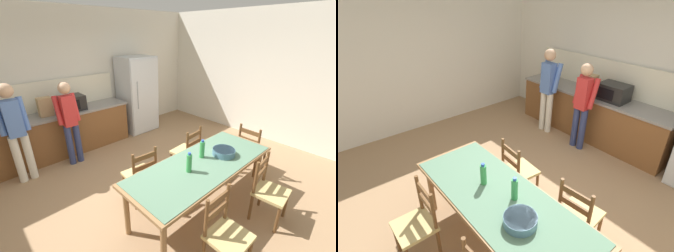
% 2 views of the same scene
% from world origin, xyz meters
% --- Properties ---
extents(ground_plane, '(8.32, 8.32, 0.00)m').
position_xyz_m(ground_plane, '(0.00, 0.00, 0.00)').
color(ground_plane, '#9E7A56').
extents(wall_back, '(6.52, 0.12, 2.90)m').
position_xyz_m(wall_back, '(0.00, 2.66, 1.45)').
color(wall_back, silver).
rests_on(wall_back, ground).
extents(wall_left, '(0.12, 5.20, 2.90)m').
position_xyz_m(wall_left, '(-3.26, 0.00, 1.45)').
color(wall_left, silver).
rests_on(wall_left, ground).
extents(kitchen_counter, '(3.10, 0.66, 0.90)m').
position_xyz_m(kitchen_counter, '(-0.72, 2.23, 0.45)').
color(kitchen_counter, brown).
rests_on(kitchen_counter, ground).
extents(counter_splashback, '(3.06, 0.03, 0.60)m').
position_xyz_m(counter_splashback, '(-0.72, 2.54, 1.20)').
color(counter_splashback, '#EFE8CB').
rests_on(counter_splashback, kitchen_counter).
extents(microwave, '(0.50, 0.39, 0.30)m').
position_xyz_m(microwave, '(-0.31, 2.21, 1.05)').
color(microwave, black).
rests_on(microwave, kitchen_counter).
extents(paper_bag, '(0.24, 0.16, 0.36)m').
position_xyz_m(paper_bag, '(-0.80, 2.20, 1.08)').
color(paper_bag, tan).
rests_on(paper_bag, kitchen_counter).
extents(dining_table, '(2.26, 0.88, 0.75)m').
position_xyz_m(dining_table, '(0.23, -0.79, 0.68)').
color(dining_table, olive).
rests_on(dining_table, ground).
extents(bottle_near_centre, '(0.07, 0.07, 0.27)m').
position_xyz_m(bottle_near_centre, '(-0.05, -0.79, 0.88)').
color(bottle_near_centre, green).
rests_on(bottle_near_centre, dining_table).
extents(bottle_off_centre, '(0.07, 0.07, 0.27)m').
position_xyz_m(bottle_off_centre, '(0.34, -0.68, 0.88)').
color(bottle_off_centre, green).
rests_on(bottle_off_centre, dining_table).
extents(serving_bowl, '(0.32, 0.32, 0.09)m').
position_xyz_m(serving_bowl, '(0.63, -0.85, 0.81)').
color(serving_bowl, slate).
rests_on(serving_bowl, dining_table).
extents(chair_side_far_right, '(0.45, 0.43, 0.91)m').
position_xyz_m(chair_side_far_right, '(0.74, -0.06, 0.44)').
color(chair_side_far_right, brown).
rests_on(chair_side_far_right, ground).
extents(chair_side_far_left, '(0.45, 0.44, 0.91)m').
position_xyz_m(chair_side_far_left, '(-0.28, -0.06, 0.44)').
color(chair_side_far_left, brown).
rests_on(chair_side_far_left, ground).
extents(chair_side_near_left, '(0.42, 0.40, 0.91)m').
position_xyz_m(chair_side_near_left, '(-0.27, -1.52, 0.44)').
color(chair_side_near_left, brown).
rests_on(chair_side_near_left, ground).
extents(person_at_sink, '(0.42, 0.29, 1.69)m').
position_xyz_m(person_at_sink, '(-1.41, 1.71, 0.95)').
color(person_at_sink, silver).
rests_on(person_at_sink, ground).
extents(person_at_counter, '(0.40, 0.28, 1.60)m').
position_xyz_m(person_at_counter, '(-0.57, 1.69, 0.90)').
color(person_at_counter, navy).
rests_on(person_at_counter, ground).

